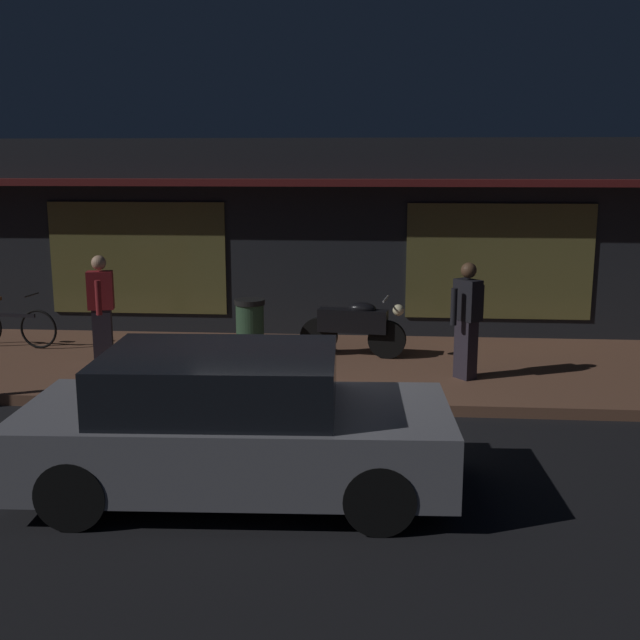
% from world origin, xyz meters
% --- Properties ---
extents(ground_plane, '(60.00, 60.00, 0.00)m').
position_xyz_m(ground_plane, '(0.00, 0.00, 0.00)').
color(ground_plane, black).
extents(sidewalk_slab, '(18.00, 4.00, 0.15)m').
position_xyz_m(sidewalk_slab, '(0.00, 3.00, 0.07)').
color(sidewalk_slab, brown).
rests_on(sidewalk_slab, ground_plane).
extents(storefront_building, '(18.00, 3.30, 3.60)m').
position_xyz_m(storefront_building, '(0.00, 6.39, 1.80)').
color(storefront_building, black).
rests_on(storefront_building, ground_plane).
extents(motorcycle, '(1.70, 0.56, 0.97)m').
position_xyz_m(motorcycle, '(0.76, 3.46, 0.65)').
color(motorcycle, black).
rests_on(motorcycle, sidewalk_slab).
extents(bicycle_parked, '(1.65, 0.42, 0.91)m').
position_xyz_m(bicycle_parked, '(-4.98, 3.63, 0.51)').
color(bicycle_parked, black).
rests_on(bicycle_parked, sidewalk_slab).
extents(person_photographer, '(0.42, 0.61, 1.67)m').
position_xyz_m(person_photographer, '(-3.07, 2.72, 1.03)').
color(person_photographer, '#28232D').
rests_on(person_photographer, sidewalk_slab).
extents(person_bystander, '(0.53, 0.45, 1.67)m').
position_xyz_m(person_bystander, '(2.38, 2.31, 1.03)').
color(person_bystander, '#28232D').
rests_on(person_bystander, sidewalk_slab).
extents(trash_bin, '(0.48, 0.48, 0.93)m').
position_xyz_m(trash_bin, '(-0.89, 3.29, 0.62)').
color(trash_bin, '#2D4C33').
rests_on(trash_bin, sidewalk_slab).
extents(parked_car_far, '(4.17, 1.94, 1.42)m').
position_xyz_m(parked_car_far, '(-0.25, -1.49, 0.70)').
color(parked_car_far, black).
rests_on(parked_car_far, ground_plane).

